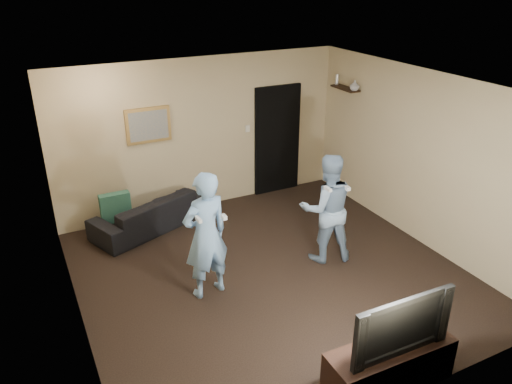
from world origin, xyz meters
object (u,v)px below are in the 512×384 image
wii_player_left (206,235)px  wii_player_right (327,208)px  television (395,321)px  tv_console (389,366)px  sofa (149,213)px

wii_player_left → wii_player_right: (1.83, 0.04, -0.05)m
television → wii_player_left: size_ratio=0.66×
tv_console → wii_player_left: (-1.04, 2.30, 0.60)m
tv_console → wii_player_right: wii_player_right is taller
wii_player_right → sofa: bearing=134.8°
wii_player_left → tv_console: bearing=-65.7°
sofa → tv_console: bearing=84.2°
sofa → wii_player_right: wii_player_right is taller
wii_player_right → wii_player_left: bearing=-178.8°
tv_console → wii_player_left: bearing=115.6°
tv_console → wii_player_right: (0.79, 2.34, 0.55)m
sofa → television: bearing=84.2°
sofa → wii_player_left: bearing=73.9°
sofa → wii_player_right: (2.03, -2.04, 0.53)m
television → wii_player_left: 2.52m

